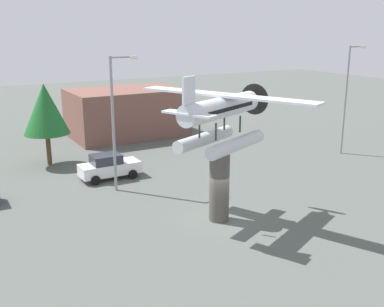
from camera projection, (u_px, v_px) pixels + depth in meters
name	position (u px, v px, depth m)	size (l,w,h in m)	color
ground_plane	(219.00, 219.00, 25.50)	(140.00, 140.00, 0.00)	#515651
display_pedestal	(219.00, 184.00, 24.96)	(1.10, 1.10, 4.12)	#4C4742
floatplane_monument	(222.00, 116.00, 24.07)	(7.16, 9.92, 4.00)	silver
car_mid_white	(109.00, 166.00, 32.26)	(4.20, 2.02, 1.76)	white
streetlight_primary	(116.00, 115.00, 28.90)	(1.84, 0.28, 8.64)	gray
streetlight_secondary	(347.00, 93.00, 37.72)	(1.84, 0.28, 8.91)	gray
storefront_building	(127.00, 112.00, 44.98)	(10.70, 7.12, 4.54)	brown
tree_east	(45.00, 109.00, 34.55)	(3.45, 3.45, 6.29)	brown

